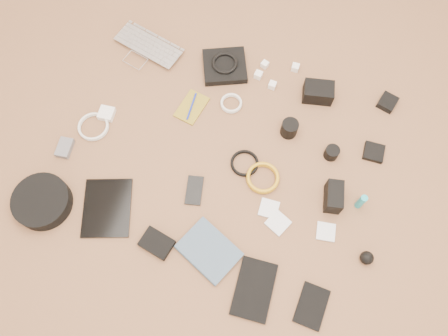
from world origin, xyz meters
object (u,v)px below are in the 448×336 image
(dslr_camera, at_px, (318,92))
(paperback, at_px, (194,267))
(tablet, at_px, (107,208))
(phone, at_px, (194,190))
(laptop, at_px, (143,53))
(headphone_case, at_px, (42,202))

(dslr_camera, relative_size, paperback, 0.59)
(tablet, bearing_deg, phone, 11.16)
(tablet, distance_m, paperback, 0.42)
(laptop, relative_size, headphone_case, 1.41)
(dslr_camera, relative_size, headphone_case, 0.57)
(phone, distance_m, paperback, 0.31)
(dslr_camera, distance_m, phone, 0.69)
(headphone_case, bearing_deg, phone, 23.85)
(laptop, bearing_deg, paperback, -42.57)
(headphone_case, bearing_deg, tablet, 14.50)
(laptop, distance_m, phone, 0.72)
(dslr_camera, bearing_deg, phone, -133.35)
(laptop, xyz_separation_m, dslr_camera, (0.82, 0.03, 0.02))
(phone, bearing_deg, tablet, -161.91)
(paperback, bearing_deg, tablet, 99.35)
(dslr_camera, bearing_deg, paperback, -118.11)
(laptop, distance_m, paperback, 1.01)
(dslr_camera, bearing_deg, laptop, 170.74)
(dslr_camera, xyz_separation_m, headphone_case, (-0.91, -0.83, -0.01))
(tablet, relative_size, paperback, 1.11)
(tablet, distance_m, headphone_case, 0.25)
(laptop, relative_size, dslr_camera, 2.48)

